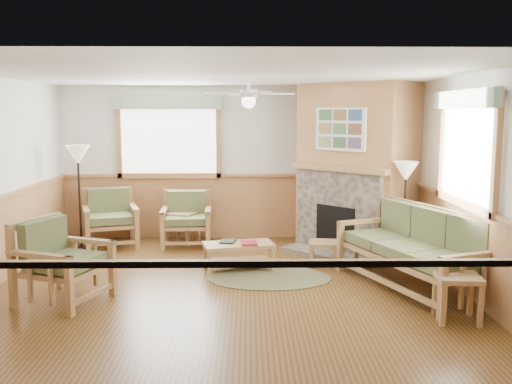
{
  "coord_description": "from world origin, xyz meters",
  "views": [
    {
      "loc": [
        0.29,
        -7.09,
        2.25
      ],
      "look_at": [
        0.4,
        0.7,
        1.15
      ],
      "focal_mm": 40.0,
      "sensor_mm": 36.0,
      "label": 1
    }
  ],
  "objects_px": {
    "armchair_back_left": "(111,218)",
    "coffee_table": "(239,257)",
    "floor_lamp_left": "(80,197)",
    "end_table_sofa": "(457,298)",
    "end_table_chairs": "(182,228)",
    "floor_lamp_right": "(404,215)",
    "armchair_left": "(64,261)",
    "footstool": "(323,253)",
    "sofa": "(412,249)",
    "armchair_back_right": "(186,219)"
  },
  "relations": [
    {
      "from": "armchair_left",
      "to": "footstool",
      "type": "relative_size",
      "value": 2.39
    },
    {
      "from": "armchair_back_right",
      "to": "floor_lamp_right",
      "type": "distance_m",
      "value": 3.61
    },
    {
      "from": "armchair_back_right",
      "to": "footstool",
      "type": "height_order",
      "value": "armchair_back_right"
    },
    {
      "from": "floor_lamp_right",
      "to": "armchair_left",
      "type": "bearing_deg",
      "value": -161.9
    },
    {
      "from": "end_table_sofa",
      "to": "armchair_left",
      "type": "bearing_deg",
      "value": 170.91
    },
    {
      "from": "armchair_back_right",
      "to": "coffee_table",
      "type": "bearing_deg",
      "value": -62.5
    },
    {
      "from": "armchair_back_left",
      "to": "footstool",
      "type": "height_order",
      "value": "armchair_back_left"
    },
    {
      "from": "armchair_back_left",
      "to": "armchair_left",
      "type": "distance_m",
      "value": 2.86
    },
    {
      "from": "coffee_table",
      "to": "footstool",
      "type": "height_order",
      "value": "coffee_table"
    },
    {
      "from": "sofa",
      "to": "floor_lamp_left",
      "type": "distance_m",
      "value": 5.33
    },
    {
      "from": "floor_lamp_left",
      "to": "coffee_table",
      "type": "bearing_deg",
      "value": -26.47
    },
    {
      "from": "armchair_back_left",
      "to": "floor_lamp_right",
      "type": "bearing_deg",
      "value": -34.93
    },
    {
      "from": "coffee_table",
      "to": "floor_lamp_left",
      "type": "distance_m",
      "value": 3.0
    },
    {
      "from": "end_table_chairs",
      "to": "footstool",
      "type": "distance_m",
      "value": 2.68
    },
    {
      "from": "footstool",
      "to": "floor_lamp_left",
      "type": "bearing_deg",
      "value": 164.48
    },
    {
      "from": "sofa",
      "to": "coffee_table",
      "type": "distance_m",
      "value": 2.42
    },
    {
      "from": "armchair_back_right",
      "to": "end_table_sofa",
      "type": "relative_size",
      "value": 1.78
    },
    {
      "from": "end_table_sofa",
      "to": "footstool",
      "type": "height_order",
      "value": "end_table_sofa"
    },
    {
      "from": "armchair_back_left",
      "to": "armchair_back_right",
      "type": "height_order",
      "value": "armchair_back_left"
    },
    {
      "from": "armchair_back_left",
      "to": "coffee_table",
      "type": "height_order",
      "value": "armchair_back_left"
    },
    {
      "from": "end_table_sofa",
      "to": "coffee_table",
      "type": "bearing_deg",
      "value": 139.62
    },
    {
      "from": "floor_lamp_left",
      "to": "floor_lamp_right",
      "type": "height_order",
      "value": "floor_lamp_left"
    },
    {
      "from": "floor_lamp_left",
      "to": "floor_lamp_right",
      "type": "xyz_separation_m",
      "value": [
        5.02,
        -1.17,
        -0.09
      ]
    },
    {
      "from": "sofa",
      "to": "armchair_back_left",
      "type": "height_order",
      "value": "sofa"
    },
    {
      "from": "floor_lamp_left",
      "to": "end_table_chairs",
      "type": "bearing_deg",
      "value": 13.8
    },
    {
      "from": "armchair_back_left",
      "to": "end_table_sofa",
      "type": "relative_size",
      "value": 1.88
    },
    {
      "from": "armchair_back_left",
      "to": "armchair_left",
      "type": "xyz_separation_m",
      "value": [
        0.13,
        -2.86,
        0.01
      ]
    },
    {
      "from": "coffee_table",
      "to": "end_table_sofa",
      "type": "distance_m",
      "value": 3.15
    },
    {
      "from": "armchair_left",
      "to": "end_table_chairs",
      "type": "xyz_separation_m",
      "value": [
        1.06,
        3.03,
        -0.22
      ]
    },
    {
      "from": "armchair_left",
      "to": "coffee_table",
      "type": "distance_m",
      "value": 2.46
    },
    {
      "from": "armchair_back_right",
      "to": "floor_lamp_right",
      "type": "bearing_deg",
      "value": -26.14
    },
    {
      "from": "end_table_sofa",
      "to": "footstool",
      "type": "distance_m",
      "value": 2.55
    },
    {
      "from": "armchair_back_right",
      "to": "floor_lamp_left",
      "type": "distance_m",
      "value": 1.77
    },
    {
      "from": "armchair_left",
      "to": "footstool",
      "type": "xyz_separation_m",
      "value": [
        3.3,
        1.56,
        -0.31
      ]
    },
    {
      "from": "armchair_back_left",
      "to": "coffee_table",
      "type": "relative_size",
      "value": 0.98
    },
    {
      "from": "floor_lamp_left",
      "to": "floor_lamp_right",
      "type": "relative_size",
      "value": 1.11
    },
    {
      "from": "armchair_left",
      "to": "floor_lamp_right",
      "type": "xyz_separation_m",
      "value": [
        4.45,
        1.46,
        0.29
      ]
    },
    {
      "from": "sofa",
      "to": "coffee_table",
      "type": "relative_size",
      "value": 2.27
    },
    {
      "from": "armchair_left",
      "to": "end_table_sofa",
      "type": "xyz_separation_m",
      "value": [
        4.45,
        -0.71,
        -0.24
      ]
    },
    {
      "from": "end_table_chairs",
      "to": "floor_lamp_right",
      "type": "distance_m",
      "value": 3.77
    },
    {
      "from": "armchair_left",
      "to": "footstool",
      "type": "bearing_deg",
      "value": -42.97
    },
    {
      "from": "sofa",
      "to": "end_table_chairs",
      "type": "xyz_separation_m",
      "value": [
        -3.23,
        2.58,
        -0.24
      ]
    },
    {
      "from": "armchair_left",
      "to": "end_table_sofa",
      "type": "bearing_deg",
      "value": -77.3
    },
    {
      "from": "floor_lamp_right",
      "to": "end_table_sofa",
      "type": "bearing_deg",
      "value": -90.0
    },
    {
      "from": "sofa",
      "to": "armchair_back_left",
      "type": "bearing_deg",
      "value": -140.03
    },
    {
      "from": "armchair_back_right",
      "to": "coffee_table",
      "type": "relative_size",
      "value": 0.93
    },
    {
      "from": "armchair_back_left",
      "to": "end_table_sofa",
      "type": "xyz_separation_m",
      "value": [
        4.58,
        -3.57,
        -0.22
      ]
    },
    {
      "from": "armchair_back_right",
      "to": "end_table_chairs",
      "type": "distance_m",
      "value": 0.25
    },
    {
      "from": "armchair_back_left",
      "to": "armchair_back_right",
      "type": "bearing_deg",
      "value": -17.11
    },
    {
      "from": "floor_lamp_left",
      "to": "end_table_sofa",
      "type": "bearing_deg",
      "value": -33.68
    }
  ]
}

